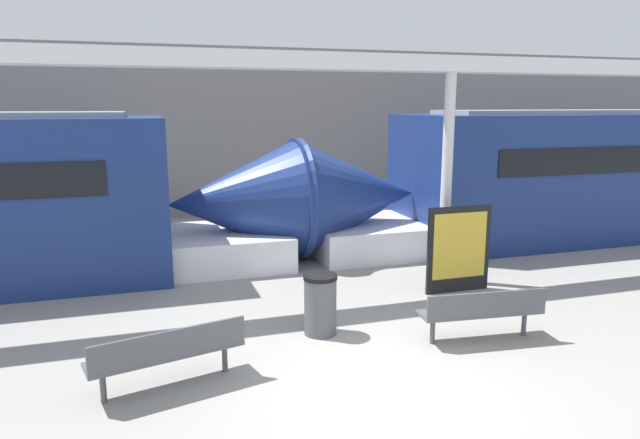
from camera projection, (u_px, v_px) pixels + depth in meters
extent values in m
plane|color=gray|center=(384.00, 386.00, 6.88)|extent=(60.00, 60.00, 0.00)
cube|color=gray|center=(232.00, 133.00, 17.06)|extent=(56.00, 0.20, 5.00)
cone|color=navy|center=(355.00, 196.00, 12.81)|extent=(2.85, 2.63, 2.63)
cube|color=silver|center=(366.00, 237.00, 13.08)|extent=(2.56, 2.46, 0.70)
cone|color=navy|center=(236.00, 202.00, 12.02)|extent=(2.85, 2.63, 2.63)
cube|color=silver|center=(225.00, 247.00, 12.13)|extent=(2.56, 2.46, 0.70)
cube|color=#4C4F54|center=(480.00, 312.00, 8.17)|extent=(1.82, 0.62, 0.04)
cube|color=#4C4F54|center=(487.00, 304.00, 7.94)|extent=(1.78, 0.21, 0.34)
cylinder|color=#4C4F54|center=(433.00, 330.00, 8.07)|extent=(0.07, 0.07, 0.40)
cylinder|color=#4C4F54|center=(524.00, 322.00, 8.35)|extent=(0.07, 0.07, 0.40)
cube|color=#4C4F54|center=(166.00, 353.00, 6.80)|extent=(1.89, 0.87, 0.04)
cube|color=#4C4F54|center=(170.00, 344.00, 6.60)|extent=(1.80, 0.48, 0.34)
cylinder|color=#4C4F54|center=(103.00, 386.00, 6.47)|extent=(0.07, 0.07, 0.40)
cylinder|color=#4C4F54|center=(225.00, 357.00, 7.22)|extent=(0.07, 0.07, 0.40)
cylinder|color=#4C4F54|center=(320.00, 306.00, 8.38)|extent=(0.48, 0.48, 0.84)
cylinder|color=black|center=(320.00, 277.00, 8.29)|extent=(0.50, 0.50, 0.06)
cube|color=black|center=(459.00, 249.00, 10.21)|extent=(1.24, 0.06, 1.57)
cube|color=gold|center=(460.00, 246.00, 10.16)|extent=(1.05, 0.01, 1.19)
cylinder|color=silver|center=(447.00, 180.00, 10.64)|extent=(0.20, 0.20, 3.90)
cube|color=silver|center=(452.00, 64.00, 10.23)|extent=(28.00, 0.60, 0.28)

